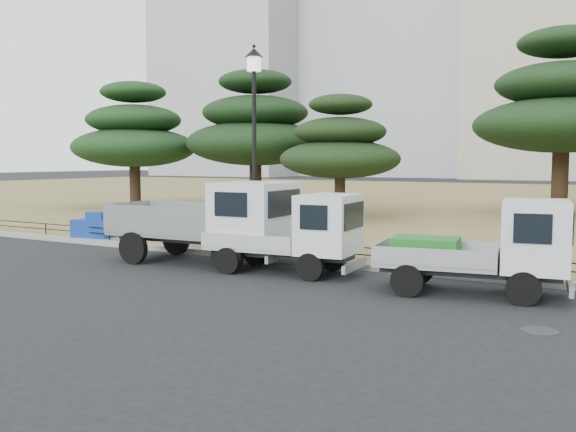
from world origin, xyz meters
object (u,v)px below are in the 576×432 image
Objects in this scene: truck_kei_front at (294,234)px; tarp_pile at (95,227)px; truck_large at (211,218)px; street_lamp at (254,115)px; truck_kei_rear at (486,248)px.

truck_kei_front is 8.85m from tarp_pile.
truck_large is 0.90× the size of street_lamp.
truck_kei_rear is (4.52, -0.19, 0.01)m from truck_kei_front.
truck_large is at bearing -104.39° from street_lamp.
truck_large is 3.11m from street_lamp.
truck_large is at bearing 168.01° from truck_kei_rear.
truck_large is 1.34× the size of truck_kei_front.
street_lamp is at bearing -2.35° from tarp_pile.
truck_kei_front is 2.53× the size of tarp_pile.
truck_kei_rear is 0.70× the size of street_lamp.
truck_kei_rear reaches higher than tarp_pile.
street_lamp is 3.76× the size of tarp_pile.
street_lamp is at bearing 155.57° from truck_kei_rear.
truck_kei_rear is (7.07, -0.32, -0.23)m from truck_large.
truck_large is 6.38m from tarp_pile.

